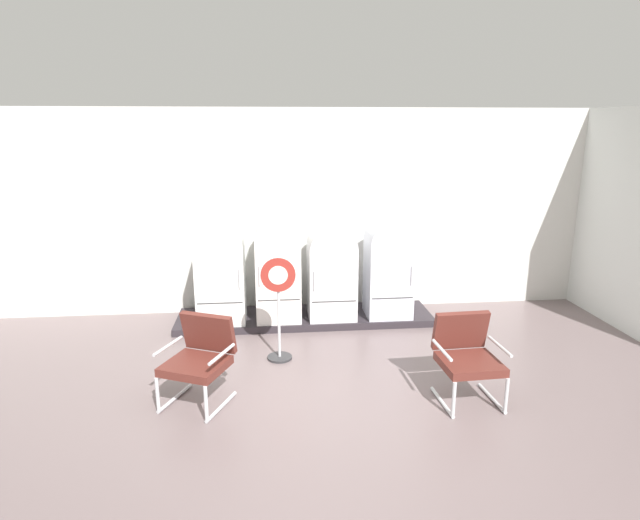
% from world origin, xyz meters
% --- Properties ---
extents(ground, '(12.00, 10.00, 0.05)m').
position_xyz_m(ground, '(0.00, 0.00, -0.03)').
color(ground, '#706060').
extents(back_wall, '(11.76, 0.12, 3.20)m').
position_xyz_m(back_wall, '(0.00, 3.66, 1.62)').
color(back_wall, silver).
rests_on(back_wall, ground).
extents(side_wall_right, '(0.16, 2.20, 3.20)m').
position_xyz_m(side_wall_right, '(4.66, 2.48, 1.59)').
color(side_wall_right, silver).
rests_on(side_wall_right, ground).
extents(display_plinth, '(3.89, 0.95, 0.11)m').
position_xyz_m(display_plinth, '(0.00, 3.02, 0.05)').
color(display_plinth, '#2D272C').
rests_on(display_plinth, ground).
extents(refrigerator_0, '(0.70, 0.67, 1.53)m').
position_xyz_m(refrigerator_0, '(-1.25, 2.91, 0.91)').
color(refrigerator_0, white).
rests_on(refrigerator_0, display_plinth).
extents(refrigerator_1, '(0.66, 0.65, 1.56)m').
position_xyz_m(refrigerator_1, '(-0.41, 2.90, 0.93)').
color(refrigerator_1, white).
rests_on(refrigerator_1, display_plinth).
extents(refrigerator_2, '(0.70, 0.68, 1.43)m').
position_xyz_m(refrigerator_2, '(0.40, 2.92, 0.85)').
color(refrigerator_2, white).
rests_on(refrigerator_2, display_plinth).
extents(refrigerator_3, '(0.67, 0.65, 1.48)m').
position_xyz_m(refrigerator_3, '(1.26, 2.90, 0.89)').
color(refrigerator_3, white).
rests_on(refrigerator_3, display_plinth).
extents(armchair_left, '(0.86, 0.88, 0.95)m').
position_xyz_m(armchair_left, '(-1.30, 0.72, 0.53)').
color(armchair_left, silver).
rests_on(armchair_left, ground).
extents(armchair_right, '(0.71, 0.72, 0.95)m').
position_xyz_m(armchair_right, '(1.59, 0.49, 0.53)').
color(armchair_right, silver).
rests_on(armchair_right, ground).
extents(sign_stand, '(0.44, 0.32, 1.35)m').
position_xyz_m(sign_stand, '(-0.43, 1.69, 0.64)').
color(sign_stand, '#2D2D30').
rests_on(sign_stand, ground).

